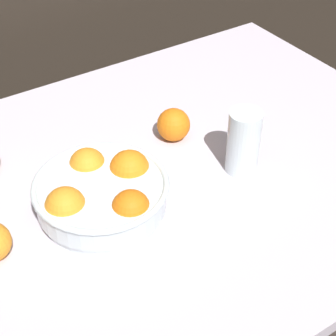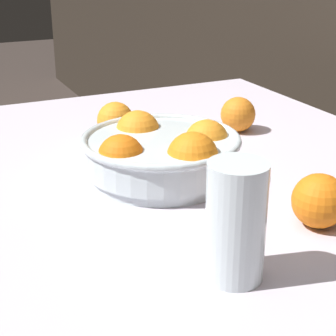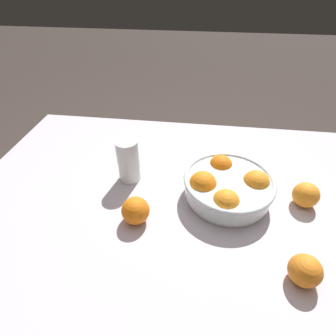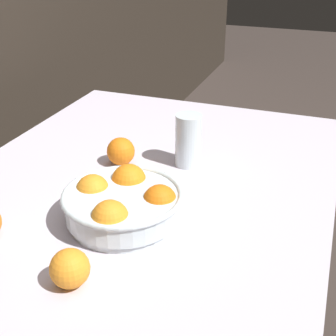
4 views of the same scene
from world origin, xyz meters
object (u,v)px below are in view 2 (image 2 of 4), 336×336
Objects in this scene: fruit_bowl at (162,153)px; orange_loose_aside at (115,120)px; orange_loose_front at (238,114)px; orange_loose_near_bowl at (319,201)px; juice_glass at (235,229)px.

orange_loose_aside is (-0.22, -0.00, -0.01)m from fruit_bowl.
orange_loose_front is at bearing 74.80° from orange_loose_aside.
fruit_bowl is 3.68× the size of orange_loose_front.
orange_loose_near_bowl is 0.41m from orange_loose_front.
orange_loose_near_bowl is at bearing -16.52° from orange_loose_front.
orange_loose_front is 0.25m from orange_loose_aside.
fruit_bowl is at bearing 171.07° from juice_glass.
orange_loose_aside is at bearing -105.20° from orange_loose_front.
orange_loose_near_bowl reaches higher than orange_loose_aside.
fruit_bowl is 1.84× the size of juice_glass.
juice_glass is at bearing -32.12° from orange_loose_front.
orange_loose_near_bowl is 1.04× the size of orange_loose_aside.
orange_loose_aside is at bearing -165.30° from orange_loose_near_bowl.
fruit_bowl is 0.30m from juice_glass.
juice_glass reaches higher than orange_loose_front.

